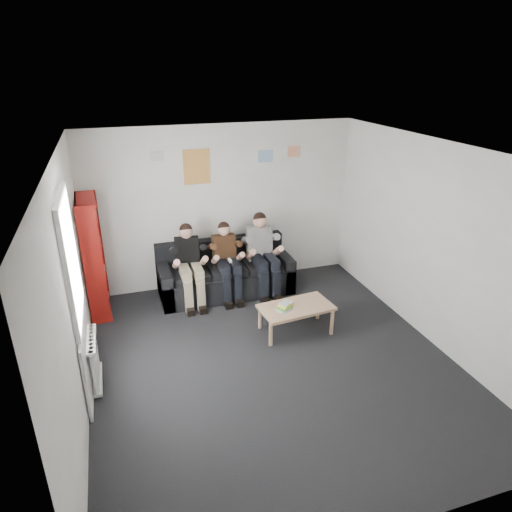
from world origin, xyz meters
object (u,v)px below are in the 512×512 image
at_px(coffee_table, 296,309).
at_px(person_right, 263,255).
at_px(sofa, 225,275).
at_px(person_left, 190,265).
at_px(bookshelf, 94,257).
at_px(person_middle, 227,261).

height_order(coffee_table, person_right, person_right).
bearing_deg(sofa, person_right, -18.29).
xyz_separation_m(sofa, coffee_table, (0.65, -1.53, 0.06)).
xyz_separation_m(coffee_table, person_left, (-1.26, 1.33, 0.28)).
relative_size(bookshelf, person_left, 1.42).
distance_m(sofa, person_middle, 0.38).
bearing_deg(bookshelf, coffee_table, -32.71).
bearing_deg(person_left, coffee_table, -39.56).
height_order(sofa, person_middle, person_middle).
xyz_separation_m(bookshelf, person_right, (2.60, -0.15, -0.25)).
relative_size(sofa, coffee_table, 2.13).
xyz_separation_m(bookshelf, person_left, (1.39, -0.15, -0.27)).
bearing_deg(person_middle, coffee_table, -62.51).
bearing_deg(person_left, person_middle, 7.28).
distance_m(bookshelf, person_middle, 2.02).
xyz_separation_m(person_left, person_middle, (0.61, 0.00, -0.01)).
bearing_deg(person_middle, bookshelf, 177.24).
bearing_deg(coffee_table, sofa, 113.04).
distance_m(person_middle, person_right, 0.61).
height_order(sofa, person_left, person_left).
distance_m(person_left, person_right, 1.21).
relative_size(coffee_table, person_left, 0.80).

